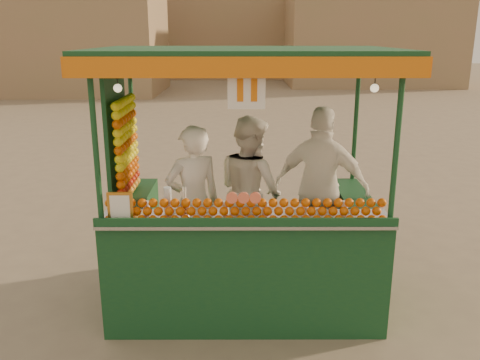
{
  "coord_description": "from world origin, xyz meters",
  "views": [
    {
      "loc": [
        -0.24,
        -4.91,
        2.74
      ],
      "look_at": [
        -0.23,
        -0.06,
        1.33
      ],
      "focal_mm": 37.65,
      "sensor_mm": 36.0,
      "label": 1
    }
  ],
  "objects_px": {
    "vendor_right": "(321,188)",
    "vendor_left": "(193,202)",
    "vendor_middle": "(250,191)",
    "juice_cart": "(238,228)"
  },
  "relations": [
    {
      "from": "vendor_right",
      "to": "vendor_left",
      "type": "bearing_deg",
      "value": 32.28
    },
    {
      "from": "vendor_middle",
      "to": "vendor_right",
      "type": "xyz_separation_m",
      "value": [
        0.76,
        -0.06,
        0.05
      ]
    },
    {
      "from": "juice_cart",
      "to": "vendor_middle",
      "type": "distance_m",
      "value": 0.5
    },
    {
      "from": "juice_cart",
      "to": "vendor_left",
      "type": "distance_m",
      "value": 0.52
    },
    {
      "from": "vendor_right",
      "to": "juice_cart",
      "type": "bearing_deg",
      "value": 42.36
    },
    {
      "from": "vendor_left",
      "to": "vendor_right",
      "type": "bearing_deg",
      "value": 166.66
    },
    {
      "from": "juice_cart",
      "to": "vendor_left",
      "type": "xyz_separation_m",
      "value": [
        -0.45,
        0.08,
        0.25
      ]
    },
    {
      "from": "juice_cart",
      "to": "vendor_middle",
      "type": "xyz_separation_m",
      "value": [
        0.13,
        0.4,
        0.27
      ]
    },
    {
      "from": "juice_cart",
      "to": "vendor_left",
      "type": "relative_size",
      "value": 1.81
    },
    {
      "from": "vendor_middle",
      "to": "vendor_right",
      "type": "relative_size",
      "value": 0.94
    }
  ]
}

